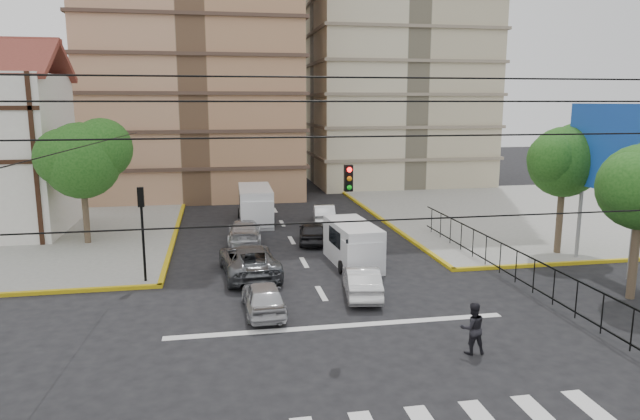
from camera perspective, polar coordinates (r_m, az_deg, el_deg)
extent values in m
plane|color=black|center=(20.90, 2.70, -12.76)|extent=(160.00, 160.00, 0.00)
cube|color=gray|center=(46.44, 21.52, -0.23)|extent=(26.00, 26.00, 0.15)
cube|color=silver|center=(21.97, 1.98, -11.53)|extent=(13.00, 0.40, 0.01)
cylinder|color=slate|center=(30.13, 28.80, -2.43)|extent=(0.20, 0.20, 4.00)
cylinder|color=slate|center=(33.24, 24.50, -0.93)|extent=(0.20, 0.20, 4.00)
cube|color=silver|center=(31.13, 27.16, 5.57)|extent=(0.25, 6.00, 4.00)
cube|color=blue|center=(31.01, 26.87, 5.58)|extent=(0.08, 6.20, 4.20)
cylinder|color=#473828|center=(27.71, 28.96, -3.61)|extent=(0.36, 0.36, 4.20)
sphere|color=#1A4915|center=(26.51, 28.73, 2.26)|extent=(2.70, 2.70, 2.70)
cylinder|color=#473828|center=(33.76, 22.86, -0.48)|extent=(0.36, 0.36, 4.48)
sphere|color=#1A4915|center=(33.36, 23.22, 4.44)|extent=(3.80, 3.80, 3.80)
sphere|color=#1A4915|center=(34.09, 24.35, 5.44)|extent=(3.04, 3.04, 3.04)
sphere|color=#1A4915|center=(32.67, 22.42, 4.72)|extent=(2.85, 2.85, 2.85)
cylinder|color=#473828|center=(36.02, -22.40, -0.02)|extent=(0.36, 0.36, 4.20)
sphere|color=#1A4915|center=(35.63, -22.73, 4.58)|extent=(4.40, 4.40, 4.40)
sphere|color=#1A4915|center=(35.65, -20.97, 5.77)|extent=(3.52, 3.52, 3.52)
sphere|color=#1A4915|center=(35.52, -24.25, 4.80)|extent=(3.30, 3.30, 3.30)
cylinder|color=black|center=(27.43, -17.24, -3.29)|extent=(0.12, 0.12, 3.50)
cube|color=black|center=(27.00, -17.50, 1.24)|extent=(0.28, 0.22, 0.90)
sphere|color=#FF0C0C|center=(26.96, -17.53, 1.87)|extent=(0.17, 0.17, 0.17)
cube|color=black|center=(19.32, 2.85, 3.21)|extent=(0.28, 0.22, 0.90)
cylinder|color=black|center=(10.80, 13.82, -0.71)|extent=(18.00, 0.03, 0.03)
cube|color=silver|center=(29.66, 3.28, -3.38)|extent=(2.23, 4.88, 2.19)
cube|color=silver|center=(27.91, 4.19, -4.60)|extent=(1.88, 1.26, 1.52)
cube|color=black|center=(27.46, 4.38, -3.73)|extent=(1.76, 0.22, 0.86)
cylinder|color=black|center=(28.23, 2.20, -5.71)|extent=(0.25, 0.67, 0.67)
cylinder|color=black|center=(28.66, 5.74, -5.50)|extent=(0.25, 0.67, 0.67)
cylinder|color=black|center=(31.10, 0.98, -4.14)|extent=(0.25, 0.67, 0.67)
cylinder|color=black|center=(31.49, 4.21, -3.98)|extent=(0.25, 0.67, 0.67)
cube|color=silver|center=(39.94, -6.48, 0.49)|extent=(2.29, 5.49, 2.50)
cube|color=silver|center=(37.84, -6.24, -0.33)|extent=(2.09, 1.35, 1.74)
cube|color=black|center=(37.35, -6.22, 0.46)|extent=(2.02, 0.14, 0.98)
cylinder|color=black|center=(38.35, -7.81, -1.30)|extent=(0.25, 0.76, 0.76)
cylinder|color=black|center=(38.49, -4.74, -1.19)|extent=(0.25, 0.76, 0.76)
cylinder|color=black|center=(41.76, -8.04, -0.31)|extent=(0.25, 0.76, 0.76)
cylinder|color=black|center=(41.89, -5.21, -0.21)|extent=(0.25, 0.76, 0.76)
imported|color=#B2B2B7|center=(23.14, -5.66, -8.65)|extent=(1.70, 3.94, 1.32)
imported|color=silver|center=(25.02, 4.18, -7.11)|extent=(1.98, 4.21, 1.33)
imported|color=#55575C|center=(28.04, -7.13, -4.99)|extent=(2.98, 5.68, 1.53)
imported|color=silver|center=(34.52, -7.55, -2.12)|extent=(2.23, 4.87, 1.38)
imported|color=black|center=(34.15, -0.73, -2.17)|extent=(2.21, 4.21, 1.37)
imported|color=white|center=(39.73, 0.39, -0.37)|extent=(1.89, 4.13, 1.31)
imported|color=black|center=(20.12, 15.00, -11.33)|extent=(0.89, 0.71, 1.79)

